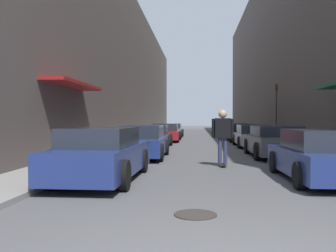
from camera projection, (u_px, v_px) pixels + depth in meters
name	position (u px, v px, depth m)	size (l,w,h in m)	color
ground	(203.00, 141.00, 27.50)	(131.89, 131.89, 0.00)	#515154
curb_strip_left	(150.00, 136.00, 33.84)	(1.80, 59.95, 0.12)	gray
curb_strip_right	(254.00, 136.00, 33.12)	(1.80, 59.95, 0.12)	gray
building_row_left	(118.00, 72.00, 33.95)	(4.90, 59.95, 11.83)	#564C47
building_row_right	(288.00, 50.00, 32.76)	(4.90, 59.95, 15.39)	#564C47
parked_car_left_0	(102.00, 155.00, 9.58)	(1.88, 4.74, 1.35)	navy
parked_car_left_1	(143.00, 142.00, 15.13)	(1.91, 4.31, 1.33)	navy
parked_car_left_2	(154.00, 137.00, 20.91)	(1.88, 4.53, 1.24)	black
parked_car_left_3	(166.00, 133.00, 26.70)	(2.06, 4.83, 1.28)	maroon
parked_car_left_4	(172.00, 130.00, 32.96)	(2.00, 4.70, 1.22)	gray
parked_car_right_0	(320.00, 156.00, 9.48)	(1.92, 4.33, 1.30)	navy
parked_car_right_1	(275.00, 142.00, 15.49)	(2.06, 4.61, 1.30)	#515459
parked_car_right_2	(253.00, 136.00, 21.38)	(2.02, 4.58, 1.26)	#B7B7BC
parked_car_right_3	(242.00, 133.00, 26.44)	(1.94, 4.35, 1.26)	black
parked_car_right_4	(235.00, 131.00, 31.71)	(2.05, 4.43, 1.26)	#515459
skateboarder	(223.00, 132.00, 12.35)	(0.72, 0.78, 1.88)	black
manhole_cover	(195.00, 215.00, 6.08)	(0.70, 0.70, 0.02)	#332D28
traffic_light	(276.00, 106.00, 26.52)	(0.16, 0.22, 3.95)	#2D2D2D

